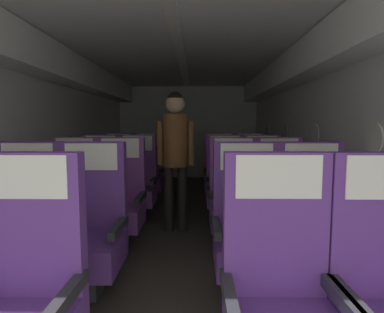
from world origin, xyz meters
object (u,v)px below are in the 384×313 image
(seat_d_left_window, at_px, (100,184))
(seat_c_right_window, at_px, (234,201))
(seat_b_right_aisle, at_px, (313,232))
(seat_b_left_aisle, at_px, (89,231))
(seat_e_right_window, at_px, (220,174))
(seat_b_right_window, at_px, (247,231))
(seat_c_left_aisle, at_px, (119,201))
(seat_d_right_aisle, at_px, (263,185))
(flight_attendant, at_px, (175,146))
(seat_a_left_aisle, at_px, (20,302))
(seat_d_left_aisle, at_px, (137,184))
(seat_d_right_window, at_px, (225,185))
(seat_a_right_window, at_px, (281,301))
(seat_b_left_window, at_px, (25,230))
(seat_c_left_window, at_px, (73,201))
(seat_e_left_window, at_px, (118,174))
(seat_e_right_aisle, at_px, (250,174))
(seat_e_left_aisle, at_px, (148,174))
(seat_c_right_aisle, at_px, (280,201))

(seat_d_left_window, bearing_deg, seat_c_right_window, -28.62)
(seat_b_right_aisle, bearing_deg, seat_b_left_aisle, -179.39)
(seat_e_right_window, bearing_deg, seat_b_right_window, -89.96)
(seat_c_left_aisle, xyz_separation_m, seat_e_right_window, (1.17, 1.87, 0.00))
(seat_b_left_aisle, distance_m, seat_d_right_aisle, 2.48)
(seat_b_left_aisle, height_order, flight_attendant, flight_attendant)
(seat_b_right_window, bearing_deg, seat_a_left_aisle, -140.70)
(seat_d_right_aisle, relative_size, seat_e_right_window, 1.00)
(seat_d_left_aisle, distance_m, seat_d_right_window, 1.17)
(seat_a_right_window, xyz_separation_m, seat_b_right_aisle, (0.48, 0.92, 0.00))
(seat_b_left_window, distance_m, seat_c_right_window, 1.90)
(seat_d_left_aisle, relative_size, seat_e_right_window, 1.00)
(seat_c_right_window, relative_size, seat_d_left_window, 1.00)
(seat_c_right_window, bearing_deg, seat_b_left_window, -151.29)
(seat_b_right_window, distance_m, seat_d_left_aisle, 2.18)
(seat_a_left_aisle, height_order, seat_c_left_window, same)
(seat_d_right_aisle, xyz_separation_m, seat_e_left_window, (-2.15, 0.92, 0.00))
(seat_b_left_aisle, relative_size, seat_c_left_aisle, 1.00)
(seat_b_right_aisle, relative_size, seat_b_right_window, 1.00)
(seat_d_left_window, bearing_deg, seat_e_left_window, 89.49)
(seat_b_right_window, xyz_separation_m, seat_d_left_aisle, (-1.17, 1.84, 0.00))
(seat_a_left_aisle, height_order, flight_attendant, flight_attendant)
(seat_b_right_aisle, xyz_separation_m, flight_attendant, (-1.10, 1.36, 0.54))
(seat_e_right_aisle, bearing_deg, seat_c_right_window, -104.55)
(seat_e_right_window, bearing_deg, seat_d_left_window, -150.18)
(seat_c_left_window, height_order, seat_d_left_window, same)
(seat_c_left_window, bearing_deg, seat_e_right_aisle, 40.67)
(seat_c_left_window, height_order, seat_e_right_aisle, same)
(seat_c_left_aisle, xyz_separation_m, flight_attendant, (0.55, 0.46, 0.54))
(seat_a_left_aisle, xyz_separation_m, seat_d_left_aisle, (-0.01, 2.78, 0.00))
(seat_b_right_aisle, bearing_deg, seat_a_left_aisle, -150.01)
(seat_b_left_window, height_order, seat_b_left_aisle, same)
(seat_a_right_window, height_order, seat_e_right_window, same)
(seat_a_left_aisle, height_order, seat_d_right_window, same)
(seat_a_left_aisle, bearing_deg, seat_d_right_aisle, 59.23)
(seat_d_right_window, bearing_deg, seat_b_left_window, -132.17)
(seat_a_right_window, distance_m, seat_c_left_window, 2.48)
(seat_d_right_window, bearing_deg, seat_e_left_aisle, 141.18)
(seat_b_left_aisle, distance_m, seat_d_left_aisle, 1.86)
(seat_b_left_aisle, relative_size, seat_c_right_aisle, 1.00)
(seat_a_left_aisle, xyz_separation_m, seat_e_right_window, (1.15, 3.72, 0.00))
(seat_c_right_aisle, bearing_deg, seat_b_left_aisle, -150.41)
(seat_d_left_window, distance_m, seat_d_right_aisle, 2.15)
(seat_d_left_aisle, xyz_separation_m, seat_e_right_aisle, (1.66, 0.93, 0.00))
(seat_b_right_window, distance_m, seat_e_left_window, 3.21)
(seat_b_left_aisle, distance_m, seat_e_left_window, 2.81)
(seat_d_left_aisle, xyz_separation_m, seat_d_right_aisle, (1.66, -0.01, 0.00))
(seat_c_right_aisle, xyz_separation_m, seat_d_right_aisle, (0.01, 0.91, 0.00))
(seat_b_right_window, relative_size, flight_attendant, 0.69)
(seat_b_right_aisle, bearing_deg, seat_c_left_aisle, 151.31)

